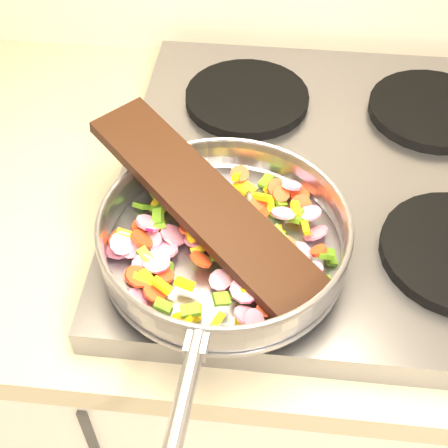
# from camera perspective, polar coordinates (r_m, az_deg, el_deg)

# --- Properties ---
(cooktop) EXTENTS (0.60, 0.60, 0.04)m
(cooktop) POSITION_cam_1_polar(r_m,az_deg,el_deg) (0.89, 10.33, 3.95)
(cooktop) COLOR #939399
(cooktop) RESTS_ON counter_top
(grate_fl) EXTENTS (0.19, 0.19, 0.02)m
(grate_fl) POSITION_cam_1_polar(r_m,az_deg,el_deg) (0.77, 0.40, -0.86)
(grate_fl) COLOR black
(grate_fl) RESTS_ON cooktop
(grate_bl) EXTENTS (0.19, 0.19, 0.02)m
(grate_bl) POSITION_cam_1_polar(r_m,az_deg,el_deg) (0.98, 2.12, 11.45)
(grate_bl) COLOR black
(grate_bl) RESTS_ON cooktop
(grate_br) EXTENTS (0.19, 0.19, 0.02)m
(grate_br) POSITION_cam_1_polar(r_m,az_deg,el_deg) (1.00, 18.50, 9.86)
(grate_br) COLOR black
(grate_br) RESTS_ON cooktop
(saute_pan) EXTENTS (0.33, 0.50, 0.06)m
(saute_pan) POSITION_cam_1_polar(r_m,az_deg,el_deg) (0.72, -0.04, -1.12)
(saute_pan) COLOR #9E9EA5
(saute_pan) RESTS_ON grate_fl
(vegetable_heap) EXTENTS (0.27, 0.26, 0.05)m
(vegetable_heap) POSITION_cam_1_polar(r_m,az_deg,el_deg) (0.73, -0.34, -1.36)
(vegetable_heap) COLOR yellow
(vegetable_heap) RESTS_ON saute_pan
(wooden_spatula) EXTENTS (0.30, 0.28, 0.08)m
(wooden_spatula) POSITION_cam_1_polar(r_m,az_deg,el_deg) (0.72, -1.90, 2.09)
(wooden_spatula) COLOR black
(wooden_spatula) RESTS_ON saute_pan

